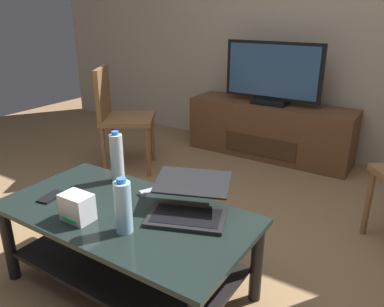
# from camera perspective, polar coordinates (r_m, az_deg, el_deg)

# --- Properties ---
(ground_plane) EXTENTS (7.68, 7.68, 0.00)m
(ground_plane) POSITION_cam_1_polar(r_m,az_deg,el_deg) (2.21, -3.06, -17.20)
(ground_plane) COLOR olive
(back_wall) EXTENTS (6.40, 0.12, 2.80)m
(back_wall) POSITION_cam_1_polar(r_m,az_deg,el_deg) (3.84, 18.34, 20.47)
(back_wall) COLOR #B2A38C
(back_wall) RESTS_ON ground
(coffee_table) EXTENTS (1.26, 0.65, 0.45)m
(coffee_table) POSITION_cam_1_polar(r_m,az_deg,el_deg) (1.95, -9.82, -12.08)
(coffee_table) COLOR black
(coffee_table) RESTS_ON ground
(media_cabinet) EXTENTS (1.57, 0.44, 0.52)m
(media_cabinet) POSITION_cam_1_polar(r_m,az_deg,el_deg) (3.78, 11.51, 3.50)
(media_cabinet) COLOR brown
(media_cabinet) RESTS_ON ground
(television) EXTENTS (0.92, 0.20, 0.57)m
(television) POSITION_cam_1_polar(r_m,az_deg,el_deg) (3.64, 12.00, 11.50)
(television) COLOR black
(television) RESTS_ON media_cabinet
(side_chair) EXTENTS (0.61, 0.61, 0.91)m
(side_chair) POSITION_cam_1_polar(r_m,az_deg,el_deg) (3.38, -11.04, 6.05)
(side_chair) COLOR brown
(side_chair) RESTS_ON ground
(laptop) EXTENTS (0.46, 0.46, 0.15)m
(laptop) POSITION_cam_1_polar(r_m,az_deg,el_deg) (1.80, -0.48, -7.43)
(laptop) COLOR black
(laptop) RESTS_ON coffee_table
(router_box) EXTENTS (0.14, 0.10, 0.13)m
(router_box) POSITION_cam_1_polar(r_m,az_deg,el_deg) (1.82, -16.89, -7.74)
(router_box) COLOR silver
(router_box) RESTS_ON coffee_table
(water_bottle_near) EXTENTS (0.07, 0.07, 0.29)m
(water_bottle_near) POSITION_cam_1_polar(r_m,az_deg,el_deg) (2.14, -11.24, -0.61)
(water_bottle_near) COLOR silver
(water_bottle_near) RESTS_ON coffee_table
(water_bottle_far) EXTENTS (0.07, 0.07, 0.25)m
(water_bottle_far) POSITION_cam_1_polar(r_m,az_deg,el_deg) (1.66, -10.31, -7.90)
(water_bottle_far) COLOR #99C6E5
(water_bottle_far) RESTS_ON coffee_table
(cell_phone) EXTENTS (0.09, 0.15, 0.01)m
(cell_phone) POSITION_cam_1_polar(r_m,az_deg,el_deg) (2.10, -20.44, -6.12)
(cell_phone) COLOR black
(cell_phone) RESTS_ON coffee_table
(tv_remote) EXTENTS (0.11, 0.16, 0.02)m
(tv_remote) POSITION_cam_1_polar(r_m,az_deg,el_deg) (2.03, -5.67, -5.57)
(tv_remote) COLOR #99999E
(tv_remote) RESTS_ON coffee_table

